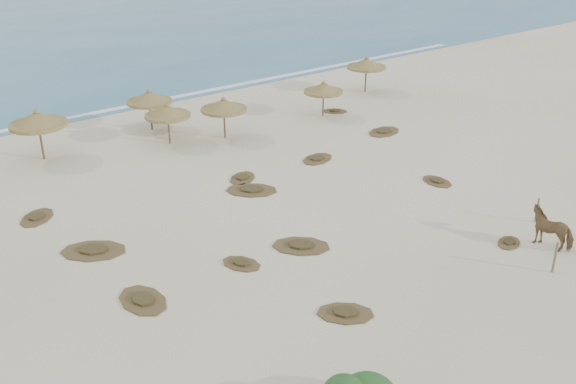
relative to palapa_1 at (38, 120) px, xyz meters
The scene contains 24 objects.
ground 21.21m from the palapa_1, 67.86° to the right, with size 160.00×160.00×0.00m, color beige.
foam_line 10.52m from the palapa_1, 39.19° to the left, with size 70.00×0.60×0.01m, color white.
palapa_1 is the anchor object (origin of this frame).
palapa_2 7.37m from the palapa_1, ahead, with size 3.82×3.82×2.74m.
palapa_3 7.33m from the palapa_1, 17.40° to the right, with size 3.56×3.56×2.62m.
palapa_4 10.79m from the palapa_1, 18.25° to the right, with size 3.53×3.53×2.70m.
palapa_5 18.37m from the palapa_1, 12.05° to the right, with size 3.38×3.38×2.53m.
palapa_6 24.56m from the palapa_1, ahead, with size 3.69×3.69×2.83m.
horse 27.50m from the palapa_1, 59.37° to the right, with size 0.90×1.98×1.68m, color brown.
fence_post_near 27.77m from the palapa_1, 64.18° to the right, with size 0.10×0.10×1.37m, color #6E6253.
fence_post_far 26.92m from the palapa_1, 54.95° to the right, with size 0.09×0.09×1.22m, color #6E6253.
scrub_0 16.95m from the palapa_1, 96.66° to the right, with size 1.70×2.48×0.16m.
scrub_1 12.35m from the palapa_1, 99.20° to the right, with size 3.35×3.16×0.16m.
scrub_2 17.09m from the palapa_1, 81.65° to the right, with size 1.72×2.04×0.16m.
scrub_3 13.23m from the palapa_1, 57.68° to the right, with size 3.15×3.06×0.16m.
scrub_4 22.43m from the palapa_1, 46.36° to the right, with size 1.36×1.94×0.16m.
scrub_5 20.96m from the palapa_1, 25.01° to the right, with size 2.76×2.04×0.16m.
scrub_6 8.21m from the palapa_1, 111.02° to the right, with size 2.41×2.44×0.16m.
scrub_7 16.00m from the palapa_1, 38.16° to the right, with size 2.49×1.97×0.16m.
scrub_9 18.07m from the palapa_1, 72.67° to the right, with size 2.98×2.96×0.16m.
scrub_10 19.75m from the palapa_1, 10.58° to the right, with size 2.08×2.07×0.16m.
scrub_11 22.34m from the palapa_1, 80.91° to the right, with size 2.49×2.43×0.16m.
scrub_12 25.91m from the palapa_1, 60.52° to the right, with size 1.62×1.31×0.16m.
scrub_13 12.25m from the palapa_1, 51.67° to the right, with size 2.32×2.18×0.16m.
Camera 1 is at (-17.91, -16.40, 13.81)m, focal length 40.00 mm.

